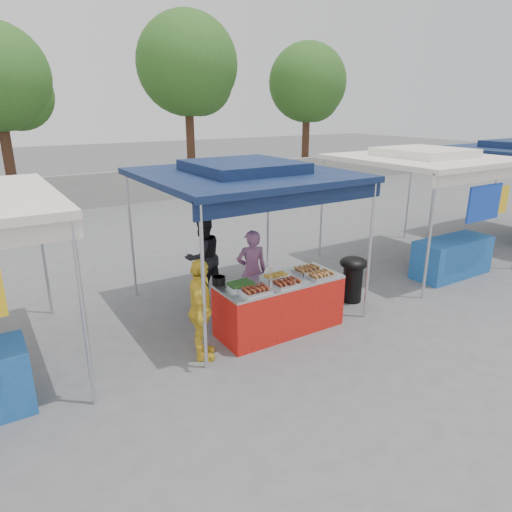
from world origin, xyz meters
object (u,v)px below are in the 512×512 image
vendor_table (279,305)px  helper_man (203,257)px  vendor_woman (252,271)px  wok_burner (353,275)px  customer_person (201,310)px  cooking_pot (219,280)px

vendor_table → helper_man: 1.96m
helper_man → vendor_woman: bearing=102.5°
wok_burner → customer_person: size_ratio=0.58×
vendor_table → helper_man: bearing=102.1°
helper_man → cooking_pot: bearing=62.8°
wok_burner → helper_man: size_ratio=0.55×
customer_person → wok_burner: bearing=-58.6°
cooking_pot → customer_person: bearing=-138.4°
cooking_pot → wok_burner: 2.70m
vendor_table → vendor_woman: (0.02, 0.87, 0.30)m
cooking_pot → customer_person: size_ratio=0.14×
vendor_woman → customer_person: bearing=52.8°
vendor_table → wok_burner: 1.80m
vendor_table → cooking_pot: bearing=158.1°
wok_burner → vendor_woman: (-1.77, 0.64, 0.22)m
helper_man → customer_person: (-1.02, -2.01, -0.04)m
cooking_pot → helper_man: size_ratio=0.13×
vendor_table → customer_person: bearing=-175.1°
vendor_woman → vendor_table: bearing=107.3°
cooking_pot → customer_person: customer_person is taller
wok_burner → customer_person: bearing=-154.5°
cooking_pot → helper_man: helper_man is taller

